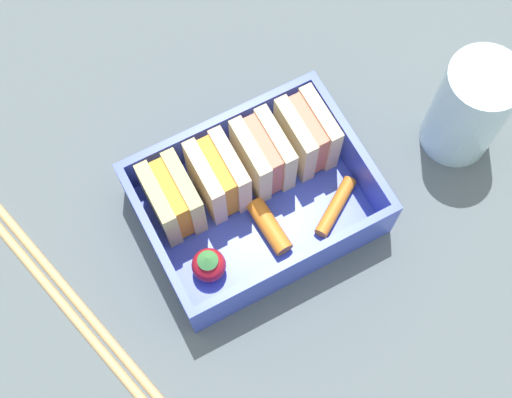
# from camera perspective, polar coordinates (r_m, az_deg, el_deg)

# --- Properties ---
(ground_plane) EXTENTS (1.20, 1.20, 0.02)m
(ground_plane) POSITION_cam_1_polar(r_m,az_deg,el_deg) (0.57, 0.00, -1.36)
(ground_plane) COLOR #545F64
(bento_tray) EXTENTS (0.17, 0.13, 0.01)m
(bento_tray) POSITION_cam_1_polar(r_m,az_deg,el_deg) (0.55, 0.00, -0.79)
(bento_tray) COLOR blue
(bento_tray) RESTS_ON ground_plane
(bento_rim) EXTENTS (0.17, 0.13, 0.04)m
(bento_rim) POSITION_cam_1_polar(r_m,az_deg,el_deg) (0.53, 0.00, 0.21)
(bento_rim) COLOR blue
(bento_rim) RESTS_ON bento_tray
(sandwich_left) EXTENTS (0.03, 0.05, 0.05)m
(sandwich_left) POSITION_cam_1_polar(r_m,az_deg,el_deg) (0.52, -6.72, 0.00)
(sandwich_left) COLOR #D4C07D
(sandwich_left) RESTS_ON bento_tray
(sandwich_center_left) EXTENTS (0.03, 0.05, 0.05)m
(sandwich_center_left) POSITION_cam_1_polar(r_m,az_deg,el_deg) (0.53, -3.06, 1.78)
(sandwich_center_left) COLOR beige
(sandwich_center_left) RESTS_ON bento_tray
(sandwich_center) EXTENTS (0.03, 0.05, 0.05)m
(sandwich_center) POSITION_cam_1_polar(r_m,az_deg,el_deg) (0.53, 0.54, 3.53)
(sandwich_center) COLOR beige
(sandwich_center) RESTS_ON bento_tray
(sandwich_center_right) EXTENTS (0.03, 0.05, 0.05)m
(sandwich_center_right) POSITION_cam_1_polar(r_m,az_deg,el_deg) (0.54, 4.06, 5.20)
(sandwich_center_right) COLOR beige
(sandwich_center_right) RESTS_ON bento_tray
(strawberry_far_left) EXTENTS (0.03, 0.03, 0.03)m
(strawberry_far_left) POSITION_cam_1_polar(r_m,az_deg,el_deg) (0.52, -3.80, -5.28)
(strawberry_far_left) COLOR red
(strawberry_far_left) RESTS_ON bento_tray
(carrot_stick_far_left) EXTENTS (0.02, 0.04, 0.01)m
(carrot_stick_far_left) POSITION_cam_1_polar(r_m,az_deg,el_deg) (0.53, 0.88, -2.32)
(carrot_stick_far_left) COLOR orange
(carrot_stick_far_left) RESTS_ON bento_tray
(carrot_stick_left) EXTENTS (0.05, 0.04, 0.01)m
(carrot_stick_left) POSITION_cam_1_polar(r_m,az_deg,el_deg) (0.54, 6.39, -0.60)
(carrot_stick_left) COLOR orange
(carrot_stick_left) RESTS_ON bento_tray
(chopstick_pair) EXTENTS (0.07, 0.21, 0.01)m
(chopstick_pair) POSITION_cam_1_polar(r_m,az_deg,el_deg) (0.55, -14.83, -7.72)
(chopstick_pair) COLOR tan
(chopstick_pair) RESTS_ON ground_plane
(drinking_glass) EXTENTS (0.06, 0.06, 0.09)m
(drinking_glass) POSITION_cam_1_polar(r_m,az_deg,el_deg) (0.56, 16.69, 6.94)
(drinking_glass) COLOR silver
(drinking_glass) RESTS_ON ground_plane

